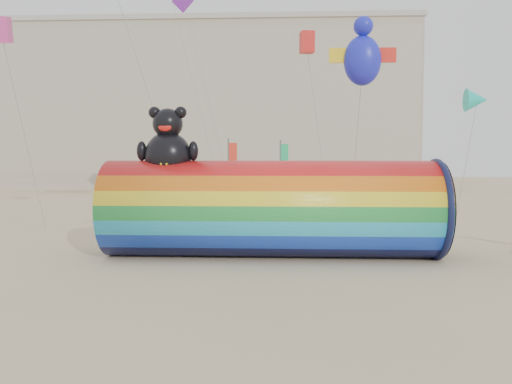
{
  "coord_description": "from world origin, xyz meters",
  "views": [
    {
      "loc": [
        1.51,
        -20.23,
        3.92
      ],
      "look_at": [
        0.5,
        1.5,
        2.4
      ],
      "focal_mm": 35.0,
      "sensor_mm": 36.0,
      "label": 1
    }
  ],
  "objects": [
    {
      "name": "hotel_building",
      "position": [
        -12.0,
        45.95,
        10.31
      ],
      "size": [
        60.4,
        15.4,
        20.6
      ],
      "color": "#B7AD99",
      "rests_on": "ground"
    },
    {
      "name": "ground",
      "position": [
        0.0,
        0.0,
        0.0
      ],
      "size": [
        160.0,
        160.0,
        0.0
      ],
      "primitive_type": "plane",
      "color": "#CCB58C",
      "rests_on": "ground"
    },
    {
      "name": "festival_banners",
      "position": [
        -2.16,
        15.41,
        2.64
      ],
      "size": [
        9.06,
        3.37,
        5.2
      ],
      "color": "#59595E",
      "rests_on": "ground"
    },
    {
      "name": "windsock_assembly",
      "position": [
        1.2,
        -0.61,
        1.99
      ],
      "size": [
        13.03,
        3.97,
        6.01
      ],
      "color": "red",
      "rests_on": "ground"
    }
  ]
}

